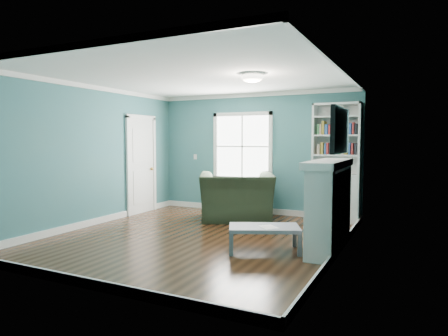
% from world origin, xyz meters
% --- Properties ---
extents(floor, '(5.00, 5.00, 0.00)m').
position_xyz_m(floor, '(0.00, 0.00, 0.00)').
color(floor, black).
rests_on(floor, ground).
extents(room_walls, '(5.00, 5.00, 5.00)m').
position_xyz_m(room_walls, '(0.00, 0.00, 1.58)').
color(room_walls, '#346D75').
rests_on(room_walls, ground).
extents(trim, '(4.50, 5.00, 2.60)m').
position_xyz_m(trim, '(0.00, 0.00, 1.24)').
color(trim, white).
rests_on(trim, ground).
extents(window, '(1.40, 0.06, 1.50)m').
position_xyz_m(window, '(-0.30, 2.49, 1.45)').
color(window, white).
rests_on(window, room_walls).
extents(bookshelf, '(0.90, 0.35, 2.31)m').
position_xyz_m(bookshelf, '(1.77, 2.30, 0.92)').
color(bookshelf, silver).
rests_on(bookshelf, ground).
extents(fireplace, '(0.44, 1.58, 1.30)m').
position_xyz_m(fireplace, '(2.08, 0.20, 0.64)').
color(fireplace, black).
rests_on(fireplace, ground).
extents(tv, '(0.06, 1.10, 0.65)m').
position_xyz_m(tv, '(2.20, 0.20, 1.72)').
color(tv, black).
rests_on(tv, fireplace).
extents(door, '(0.12, 0.98, 2.17)m').
position_xyz_m(door, '(-2.22, 1.40, 1.07)').
color(door, silver).
rests_on(door, ground).
extents(ceiling_fixture, '(0.38, 0.38, 0.15)m').
position_xyz_m(ceiling_fixture, '(0.90, 0.10, 2.55)').
color(ceiling_fixture, white).
rests_on(ceiling_fixture, room_walls).
extents(light_switch, '(0.08, 0.01, 0.12)m').
position_xyz_m(light_switch, '(-1.50, 2.48, 1.20)').
color(light_switch, white).
rests_on(light_switch, room_walls).
extents(recliner, '(1.69, 1.46, 1.25)m').
position_xyz_m(recliner, '(-0.04, 1.60, 0.62)').
color(recliner, black).
rests_on(recliner, ground).
extents(coffee_table, '(1.13, 0.91, 0.36)m').
position_xyz_m(coffee_table, '(1.25, -0.28, 0.31)').
color(coffee_table, '#525B63').
rests_on(coffee_table, ground).
extents(paper_sheet, '(0.33, 0.33, 0.00)m').
position_xyz_m(paper_sheet, '(1.33, -0.32, 0.36)').
color(paper_sheet, white).
rests_on(paper_sheet, coffee_table).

